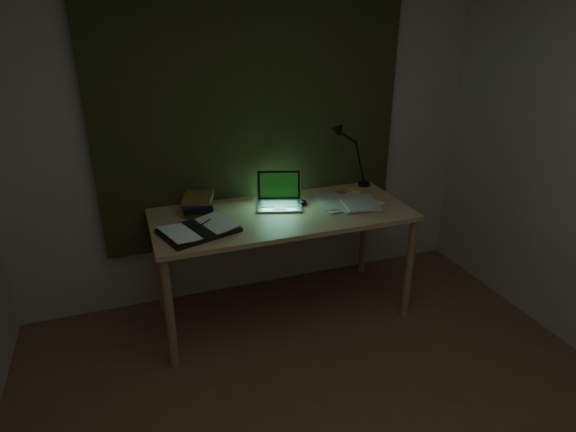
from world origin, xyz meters
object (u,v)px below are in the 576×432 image
Objects in this scene: desk at (282,264)px; book_stack at (197,203)px; laptop at (279,192)px; loose_papers at (348,206)px; desk_lamp at (366,155)px; open_textbook at (199,230)px.

desk is 0.74m from book_stack.
laptop is at bearing -11.49° from book_stack.
book_stack reaches higher than loose_papers.
laptop is (0.02, 0.10, 0.51)m from desk.
book_stack is at bearing 158.53° from desk.
open_textbook is at bearing -152.90° from desk_lamp.
desk_lamp reaches higher than loose_papers.
laptop is at bearing 159.82° from loose_papers.
book_stack is at bearing 63.01° from open_textbook.
desk is at bearing -81.63° from laptop.
laptop is 0.49m from loose_papers.
desk_lamp is (0.32, 0.37, 0.24)m from loose_papers.
desk is 4.95× the size of laptop.
open_textbook is 0.34m from book_stack.
loose_papers is at bearing -8.06° from desk.
desk_lamp is at bearing 21.25° from desk.
loose_papers is at bearing -3.09° from laptop.
loose_papers is at bearing -14.97° from open_textbook.
desk_lamp is at bearing -0.84° from open_textbook.
loose_papers reaches higher than desk.
open_textbook is at bearing -98.69° from book_stack.
book_stack is 1.04m from loose_papers.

